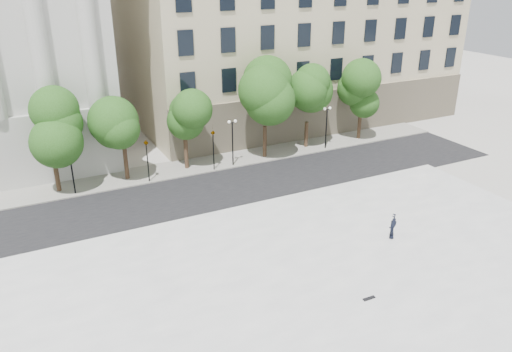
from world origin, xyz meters
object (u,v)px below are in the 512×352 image
(skateboard, at_px, (369,298))
(traffic_light_east, at_px, (213,131))
(traffic_light_west, at_px, (146,141))
(person_lying, at_px, (391,235))

(skateboard, bearing_deg, traffic_light_east, 90.80)
(traffic_light_west, distance_m, traffic_light_east, 5.87)
(person_lying, bearing_deg, traffic_light_east, 68.91)
(traffic_light_east, height_order, skateboard, traffic_light_east)
(traffic_light_east, relative_size, skateboard, 5.88)
(traffic_light_west, distance_m, skateboard, 22.57)
(person_lying, height_order, skateboard, person_lying)
(traffic_light_west, height_order, traffic_light_east, traffic_light_east)
(traffic_light_west, bearing_deg, traffic_light_east, -0.00)
(person_lying, bearing_deg, traffic_light_west, 84.79)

